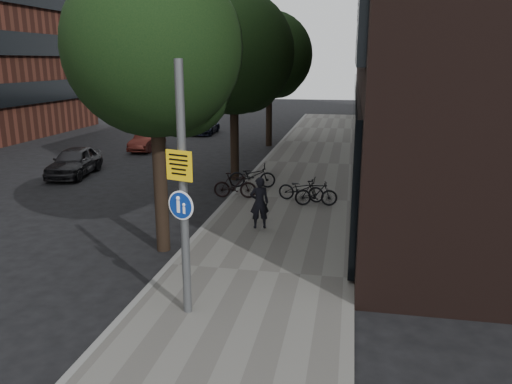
% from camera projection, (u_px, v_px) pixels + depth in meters
% --- Properties ---
extents(ground, '(120.00, 120.00, 0.00)m').
position_uv_depth(ground, '(211.00, 351.00, 8.83)').
color(ground, black).
rests_on(ground, ground).
extents(sidewalk, '(4.50, 60.00, 0.12)m').
position_uv_depth(sidewalk, '(292.00, 200.00, 18.27)').
color(sidewalk, '#615E59').
rests_on(sidewalk, ground).
extents(curb_edge, '(0.15, 60.00, 0.13)m').
position_uv_depth(curb_edge, '(232.00, 196.00, 18.68)').
color(curb_edge, slate).
rests_on(curb_edge, ground).
extents(street_tree_near, '(4.40, 4.40, 7.50)m').
position_uv_depth(street_tree_near, '(159.00, 56.00, 12.40)').
color(street_tree_near, black).
rests_on(street_tree_near, ground).
extents(street_tree_mid, '(5.00, 5.00, 7.80)m').
position_uv_depth(street_tree_mid, '(236.00, 58.00, 20.47)').
color(street_tree_mid, black).
rests_on(street_tree_mid, ground).
extents(street_tree_far, '(5.00, 5.00, 7.80)m').
position_uv_depth(street_tree_far, '(271.00, 58.00, 29.02)').
color(street_tree_far, black).
rests_on(street_tree_far, ground).
extents(signpost, '(0.55, 0.20, 4.91)m').
position_uv_depth(signpost, '(183.00, 192.00, 9.38)').
color(signpost, '#595B5E').
rests_on(signpost, sidewalk).
extents(pedestrian, '(0.65, 0.52, 1.56)m').
position_uv_depth(pedestrian, '(259.00, 203.00, 14.81)').
color(pedestrian, black).
rests_on(pedestrian, sidewalk).
extents(parked_bike_facade_near, '(1.74, 0.87, 0.88)m').
position_uv_depth(parked_bike_facade_near, '(301.00, 189.00, 17.78)').
color(parked_bike_facade_near, black).
rests_on(parked_bike_facade_near, sidewalk).
extents(parked_bike_facade_far, '(1.51, 0.59, 0.88)m').
position_uv_depth(parked_bike_facade_far, '(316.00, 193.00, 17.18)').
color(parked_bike_facade_far, black).
rests_on(parked_bike_facade_far, sidewalk).
extents(parked_bike_curb_near, '(1.89, 0.88, 0.96)m').
position_uv_depth(parked_bike_curb_near, '(252.00, 175.00, 19.67)').
color(parked_bike_curb_near, black).
rests_on(parked_bike_curb_near, sidewalk).
extents(parked_bike_curb_far, '(1.60, 0.59, 0.94)m').
position_uv_depth(parked_bike_curb_far, '(235.00, 185.00, 18.15)').
color(parked_bike_curb_far, black).
rests_on(parked_bike_curb_far, sidewalk).
extents(parked_car_near, '(1.98, 3.90, 1.27)m').
position_uv_depth(parked_car_near, '(74.00, 162.00, 22.21)').
color(parked_car_near, black).
rests_on(parked_car_near, ground).
extents(parked_car_mid, '(1.18, 3.24, 1.06)m').
position_uv_depth(parked_car_mid, '(147.00, 141.00, 28.55)').
color(parked_car_mid, '#591F19').
rests_on(parked_car_mid, ground).
extents(parked_car_far, '(1.64, 3.71, 1.06)m').
position_uv_depth(parked_car_far, '(206.00, 126.00, 35.12)').
color(parked_car_far, '#1A1D2F').
rests_on(parked_car_far, ground).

